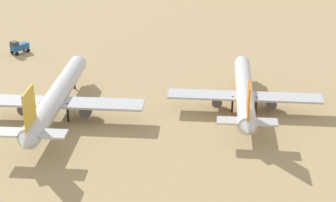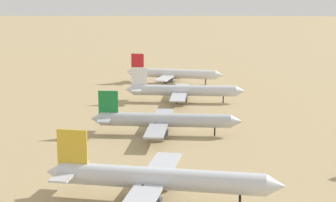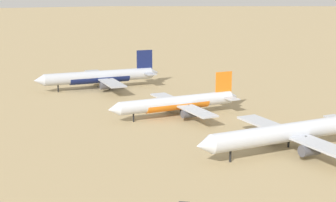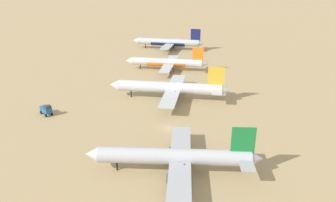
# 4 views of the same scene
# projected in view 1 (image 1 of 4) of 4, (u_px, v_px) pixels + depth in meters

# --- Properties ---
(parked_jet_1) EXTENTS (43.01, 34.82, 12.44)m
(parked_jet_1) POSITION_uv_depth(u_px,v_px,m) (244.00, 92.00, 130.29)
(parked_jet_1) COLOR silver
(parked_jet_1) RESTS_ON ground
(parked_jet_2) EXTENTS (48.39, 39.18, 13.99)m
(parked_jet_2) POSITION_uv_depth(u_px,v_px,m) (56.00, 97.00, 126.03)
(parked_jet_2) COLOR silver
(parked_jet_2) RESTS_ON ground
(service_truck) EXTENTS (5.64, 5.13, 3.90)m
(service_truck) POSITION_uv_depth(u_px,v_px,m) (19.00, 46.00, 166.52)
(service_truck) COLOR #1E5999
(service_truck) RESTS_ON ground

